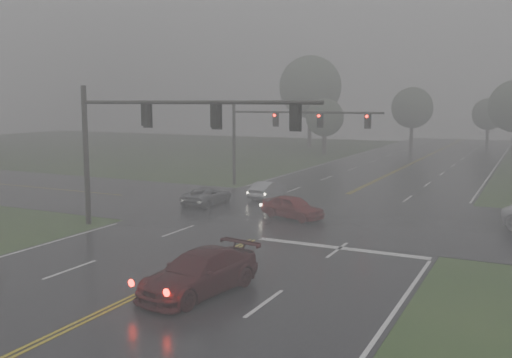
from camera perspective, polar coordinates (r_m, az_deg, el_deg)
The scene contains 14 objects.
ground at distance 18.35m, azimuth -21.23°, elevation -15.21°, with size 180.00×180.00×0.00m, color #28441D.
main_road at distance 34.42m, azimuth 4.16°, elevation -3.97°, with size 18.00×160.00×0.02m, color black.
cross_street at distance 36.25m, azimuth 5.36°, elevation -3.39°, with size 120.00×14.00×0.02m, color black.
stop_bar at distance 27.79m, azimuth 8.39°, elevation -6.90°, with size 8.50×0.50×0.01m, color white.
sedan_maroon at distance 21.47m, azimuth -5.66°, elevation -11.30°, with size 2.15×5.30×1.54m, color #3C0B0F.
sedan_red at distance 34.45m, azimuth 3.67°, elevation -3.96°, with size 1.63×4.06×1.38m, color maroon.
sedan_silver at distance 41.39m, azimuth 1.17°, elevation -1.96°, with size 1.30×3.74×1.23m, color #A5A7AD.
car_grey at distance 39.08m, azimuth -4.87°, elevation -2.57°, with size 1.99×4.31×1.20m, color #5A5C61.
signal_gantry_near at distance 30.75m, azimuth -10.70°, elevation 4.92°, with size 14.30×0.34×7.88m.
signal_gantry_far at distance 46.12m, azimuth 2.12°, elevation 5.17°, with size 12.75×0.35×6.96m.
tree_nw_a at distance 76.28m, azimuth 6.88°, elevation 6.11°, with size 5.02×5.02×7.38m.
tree_n_mid at distance 89.53m, azimuth 15.36°, elevation 6.87°, with size 6.20×6.20×9.11m.
tree_nw_b at distance 87.71m, azimuth 5.44°, elevation 9.15°, with size 9.44×9.44×13.87m.
tree_n_far at distance 98.72m, azimuth 22.22°, elevation 6.02°, with size 5.12×5.12×7.52m.
Camera 1 is at (12.73, -11.20, 7.01)m, focal length 40.00 mm.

